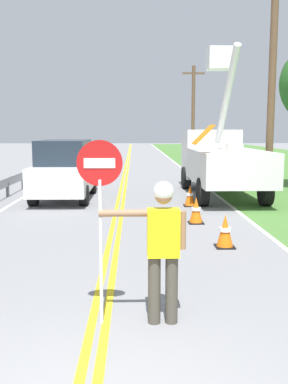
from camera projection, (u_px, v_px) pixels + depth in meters
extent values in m
cube|color=yellow|center=(123.00, 177.00, 23.15)|extent=(0.11, 110.00, 0.01)
cube|color=yellow|center=(127.00, 177.00, 23.15)|extent=(0.11, 110.00, 0.01)
cube|color=silver|center=(193.00, 177.00, 23.23)|extent=(0.12, 110.00, 0.01)
cube|color=silver|center=(56.00, 177.00, 23.06)|extent=(0.12, 110.00, 0.01)
cylinder|color=#474238|center=(172.00, 289.00, 5.60)|extent=(0.16, 0.16, 0.88)
cylinder|color=#474238|center=(154.00, 290.00, 5.59)|extent=(0.16, 0.16, 0.88)
cube|color=yellow|center=(163.00, 233.00, 5.49)|extent=(0.40, 0.24, 0.60)
cylinder|color=#996B4C|center=(123.00, 213.00, 5.44)|extent=(0.60, 0.09, 0.09)
cylinder|color=#996B4C|center=(182.00, 230.00, 5.50)|extent=(0.09, 0.09, 0.48)
sphere|color=#996B4C|center=(164.00, 195.00, 5.43)|extent=(0.22, 0.22, 0.22)
sphere|color=white|center=(164.00, 191.00, 5.42)|extent=(0.25, 0.25, 0.25)
cylinder|color=silver|center=(101.00, 253.00, 5.50)|extent=(0.04, 0.04, 1.85)
cylinder|color=#B71414|center=(100.00, 163.00, 5.35)|extent=(0.56, 0.03, 0.56)
cube|color=white|center=(99.00, 163.00, 5.33)|extent=(0.38, 0.01, 0.12)
cube|color=silver|center=(228.00, 166.00, 15.23)|extent=(2.33, 4.62, 1.10)
cube|color=silver|center=(210.00, 154.00, 18.61)|extent=(2.22, 2.12, 2.00)
cube|color=#1E2833|center=(206.00, 146.00, 19.59)|extent=(1.98, 0.07, 0.90)
cylinder|color=silver|center=(235.00, 148.00, 14.23)|extent=(0.56, 0.56, 0.24)
cylinder|color=silver|center=(227.00, 98.00, 15.40)|extent=(0.26, 3.01, 3.26)
cube|color=white|center=(219.00, 59.00, 16.58)|extent=(0.91, 0.91, 0.80)
cube|color=orange|center=(203.00, 135.00, 13.26)|extent=(0.60, 0.80, 0.59)
cylinder|color=black|center=(186.00, 178.00, 18.52)|extent=(0.33, 0.92, 0.92)
cylinder|color=black|center=(235.00, 178.00, 18.58)|extent=(0.33, 0.92, 0.92)
cylinder|color=black|center=(203.00, 192.00, 14.28)|extent=(0.33, 0.92, 0.92)
cylinder|color=black|center=(266.00, 192.00, 14.34)|extent=(0.33, 0.92, 0.92)
cube|color=silver|center=(65.00, 177.00, 15.68)|extent=(1.86, 4.61, 0.92)
cube|color=#1E2833|center=(65.00, 152.00, 15.55)|extent=(1.63, 2.86, 0.84)
cube|color=#EAEACC|center=(72.00, 183.00, 13.42)|extent=(0.24, 0.06, 0.16)
cube|color=#EAEACC|center=(35.00, 183.00, 13.40)|extent=(0.24, 0.06, 0.16)
cylinder|color=black|center=(84.00, 195.00, 14.35)|extent=(0.28, 0.68, 0.68)
cylinder|color=black|center=(33.00, 196.00, 14.31)|extent=(0.28, 0.68, 0.68)
cylinder|color=black|center=(92.00, 185.00, 17.17)|extent=(0.28, 0.68, 0.68)
cylinder|color=black|center=(50.00, 185.00, 17.14)|extent=(0.28, 0.68, 0.68)
cylinder|color=brown|center=(272.00, 88.00, 16.50)|extent=(0.28, 0.28, 7.99)
cylinder|color=brown|center=(193.00, 113.00, 36.15)|extent=(0.28, 0.28, 7.61)
cube|color=brown|center=(194.00, 73.00, 35.71)|extent=(1.80, 0.14, 0.14)
cone|color=orange|center=(225.00, 231.00, 9.24)|extent=(0.36, 0.36, 0.70)
cylinder|color=white|center=(225.00, 229.00, 9.23)|extent=(0.25, 0.25, 0.08)
cube|color=black|center=(225.00, 247.00, 9.28)|extent=(0.40, 0.40, 0.03)
cone|color=orange|center=(196.00, 210.00, 11.63)|extent=(0.36, 0.36, 0.70)
cylinder|color=white|center=(196.00, 209.00, 11.63)|extent=(0.25, 0.25, 0.08)
cube|color=black|center=(196.00, 223.00, 11.68)|extent=(0.40, 0.40, 0.03)
cone|color=orange|center=(190.00, 195.00, 14.26)|extent=(0.36, 0.36, 0.70)
cylinder|color=white|center=(190.00, 194.00, 14.26)|extent=(0.25, 0.25, 0.08)
cube|color=black|center=(190.00, 206.00, 14.31)|extent=(0.40, 0.40, 0.03)
cube|color=#9EA0A3|center=(15.00, 179.00, 17.34)|extent=(0.06, 32.00, 0.32)
cube|color=#4C4C51|center=(7.00, 189.00, 16.25)|extent=(0.10, 0.10, 0.55)
cube|color=#4C4C51|center=(23.00, 182.00, 18.51)|extent=(0.10, 0.10, 0.55)
cube|color=#4C4C51|center=(35.00, 177.00, 20.77)|extent=(0.10, 0.10, 0.55)
cube|color=#4C4C51|center=(45.00, 172.00, 23.04)|extent=(0.10, 0.10, 0.55)
cube|color=#4C4C51|center=(53.00, 168.00, 25.30)|extent=(0.10, 0.10, 0.55)
cube|color=#4C4C51|center=(59.00, 165.00, 27.56)|extent=(0.10, 0.10, 0.55)
cube|color=#4C4C51|center=(65.00, 162.00, 29.83)|extent=(0.10, 0.10, 0.55)
cube|color=#4C4C51|center=(70.00, 160.00, 32.09)|extent=(0.10, 0.10, 0.55)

